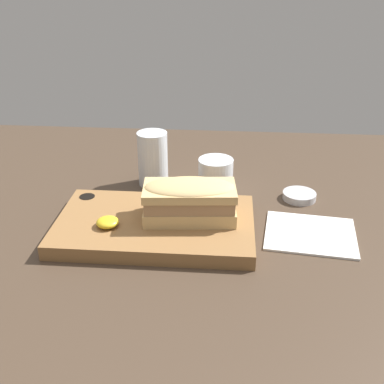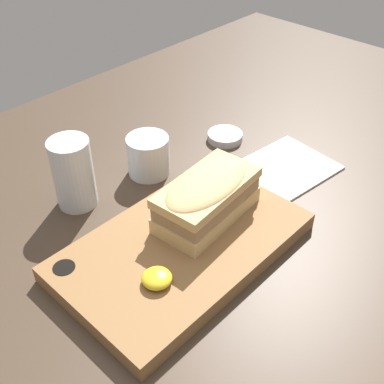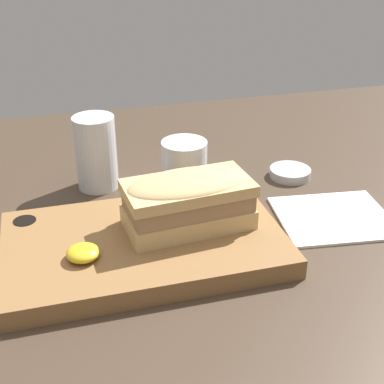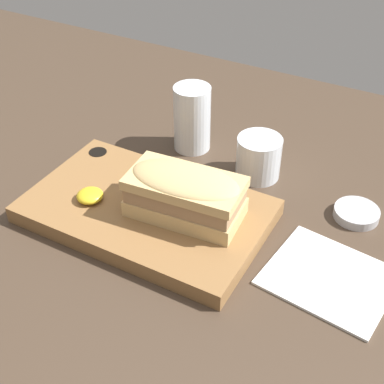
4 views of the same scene
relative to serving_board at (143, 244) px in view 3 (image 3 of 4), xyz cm
name	(u,v)px [view 3 (image 3 of 4)]	position (x,y,z in cm)	size (l,w,h in cm)	color
dining_table	(152,239)	(2.00, 4.40, -2.33)	(180.74, 105.23, 2.00)	#423326
serving_board	(143,244)	(0.00, 0.00, 0.00)	(35.47, 21.65, 2.72)	olive
sandwich	(188,199)	(6.26, 0.88, 5.24)	(16.96, 9.75, 7.28)	tan
mustard_dollop	(83,253)	(-7.80, -3.17, 2.12)	(4.00, 4.00, 1.60)	gold
water_glass	(96,157)	(-3.38, 20.47, 3.77)	(6.47, 6.47, 11.77)	silver
wine_glass	(184,165)	(10.32, 18.19, 1.81)	(7.37, 7.37, 7.09)	silver
napkin	(334,217)	(28.12, 1.12, -1.13)	(17.52, 15.54, 0.40)	white
condiment_dish	(290,173)	(27.78, 15.37, -0.60)	(6.81, 6.81, 1.46)	#B2B2B7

